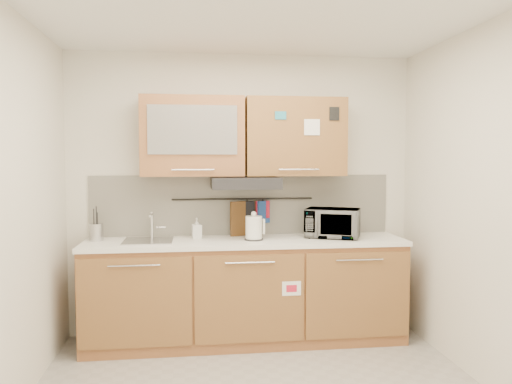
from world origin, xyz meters
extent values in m
plane|color=white|center=(0.00, 0.00, 2.60)|extent=(3.20, 3.20, 0.00)
plane|color=silver|center=(0.00, 1.50, 1.30)|extent=(3.20, 0.00, 3.20)
plane|color=silver|center=(-1.60, 0.00, 1.30)|extent=(0.00, 3.00, 3.00)
plane|color=silver|center=(1.60, 0.00, 1.30)|extent=(0.00, 3.00, 3.00)
cube|color=#A9693C|center=(0.00, 1.20, 0.44)|extent=(2.80, 0.60, 0.88)
cube|color=black|center=(0.00, 1.20, 0.05)|extent=(2.80, 0.54, 0.10)
cube|color=olive|center=(-0.93, 0.89, 0.47)|extent=(0.91, 0.02, 0.74)
cylinder|color=silver|center=(-0.93, 0.86, 0.78)|extent=(0.41, 0.01, 0.01)
cube|color=olive|center=(0.00, 0.89, 0.47)|extent=(0.91, 0.02, 0.74)
cylinder|color=silver|center=(0.00, 0.86, 0.78)|extent=(0.41, 0.01, 0.01)
cube|color=olive|center=(0.93, 0.89, 0.47)|extent=(0.91, 0.02, 0.74)
cylinder|color=silver|center=(0.93, 0.86, 0.78)|extent=(0.41, 0.01, 0.01)
cube|color=white|center=(0.00, 1.19, 0.90)|extent=(2.82, 0.62, 0.04)
cube|color=silver|center=(0.00, 1.49, 1.20)|extent=(2.80, 0.02, 0.56)
cube|color=#A9693C|center=(-0.46, 1.32, 1.83)|extent=(0.90, 0.35, 0.70)
cube|color=silver|center=(-0.46, 1.14, 1.88)|extent=(0.76, 0.02, 0.42)
cube|color=olive|center=(0.46, 1.32, 1.83)|extent=(0.90, 0.35, 0.70)
cube|color=white|center=(0.58, 1.14, 1.91)|extent=(0.14, 0.00, 0.14)
cube|color=black|center=(0.00, 1.25, 1.42)|extent=(0.60, 0.46, 0.10)
cube|color=silver|center=(-0.85, 1.20, 0.92)|extent=(0.42, 0.40, 0.03)
cylinder|color=silver|center=(-0.83, 1.36, 1.04)|extent=(0.03, 0.03, 0.24)
cylinder|color=silver|center=(-0.83, 1.28, 1.14)|extent=(0.02, 0.18, 0.02)
cylinder|color=black|center=(0.00, 1.45, 1.26)|extent=(1.30, 0.02, 0.02)
cylinder|color=#B3B3B8|center=(-1.30, 1.28, 1.00)|extent=(0.13, 0.13, 0.15)
cylinder|color=black|center=(-1.32, 1.29, 1.06)|extent=(0.01, 0.01, 0.28)
cylinder|color=black|center=(-1.28, 1.27, 1.05)|extent=(0.01, 0.01, 0.25)
cylinder|color=black|center=(-1.30, 1.31, 1.07)|extent=(0.01, 0.01, 0.30)
cylinder|color=black|center=(-1.32, 1.26, 1.03)|extent=(0.01, 0.01, 0.22)
cylinder|color=white|center=(0.07, 1.15, 1.03)|extent=(0.18, 0.18, 0.21)
sphere|color=white|center=(0.07, 1.15, 1.15)|extent=(0.05, 0.05, 0.05)
cube|color=white|center=(0.15, 1.18, 1.04)|extent=(0.03, 0.03, 0.13)
cylinder|color=black|center=(0.07, 1.15, 0.93)|extent=(0.16, 0.16, 0.01)
cube|color=black|center=(0.84, 1.17, 1.02)|extent=(0.26, 0.17, 0.19)
cube|color=black|center=(0.79, 1.16, 1.10)|extent=(0.08, 0.12, 0.01)
cube|color=black|center=(0.88, 1.17, 1.10)|extent=(0.08, 0.12, 0.01)
imported|color=#999999|center=(0.79, 1.21, 1.05)|extent=(0.56, 0.48, 0.26)
imported|color=#999999|center=(-0.43, 1.31, 1.01)|extent=(0.09, 0.09, 0.18)
cube|color=brown|center=(0.04, 1.44, 1.03)|extent=(0.34, 0.14, 0.43)
cube|color=navy|center=(0.19, 1.44, 1.14)|extent=(0.13, 0.08, 0.21)
cube|color=black|center=(0.04, 1.44, 1.13)|extent=(0.14, 0.05, 0.22)
cube|color=#AF172E|center=(0.18, 1.44, 1.16)|extent=(0.13, 0.04, 0.16)
camera|label=1|loc=(-0.46, -3.16, 1.63)|focal=35.00mm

